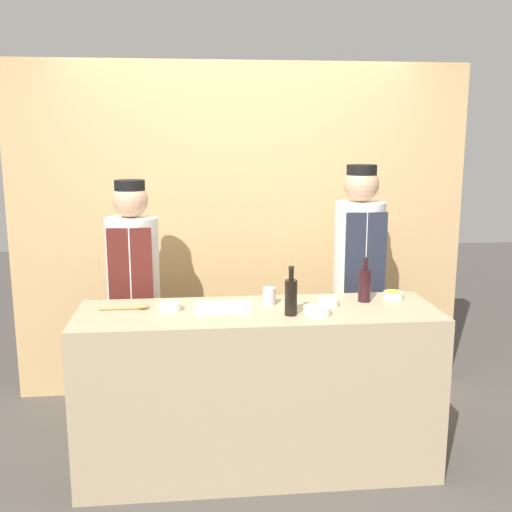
# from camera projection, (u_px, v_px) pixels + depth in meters

# --- Properties ---
(ground_plane) EXTENTS (14.00, 14.00, 0.00)m
(ground_plane) POSITION_uv_depth(u_px,v_px,m) (258.00, 465.00, 3.49)
(ground_plane) COLOR #4C4742
(cabinet_wall) EXTENTS (3.28, 0.18, 2.40)m
(cabinet_wall) POSITION_uv_depth(u_px,v_px,m) (241.00, 231.00, 4.42)
(cabinet_wall) COLOR tan
(cabinet_wall) RESTS_ON ground_plane
(counter) EXTENTS (2.00, 0.61, 0.94)m
(counter) POSITION_uv_depth(u_px,v_px,m) (258.00, 390.00, 3.40)
(counter) COLOR tan
(counter) RESTS_ON ground_plane
(sauce_bowl_purple) EXTENTS (0.15, 0.15, 0.05)m
(sauce_bowl_purple) POSITION_uv_depth(u_px,v_px,m) (317.00, 310.00, 3.21)
(sauce_bowl_purple) COLOR white
(sauce_bowl_purple) RESTS_ON counter
(sauce_bowl_orange) EXTENTS (0.12, 0.12, 0.05)m
(sauce_bowl_orange) POSITION_uv_depth(u_px,v_px,m) (170.00, 306.00, 3.28)
(sauce_bowl_orange) COLOR white
(sauce_bowl_orange) RESTS_ON counter
(sauce_bowl_red) EXTENTS (0.11, 0.11, 0.05)m
(sauce_bowl_red) POSITION_uv_depth(u_px,v_px,m) (329.00, 301.00, 3.38)
(sauce_bowl_red) COLOR white
(sauce_bowl_red) RESTS_ON counter
(sauce_bowl_yellow) EXTENTS (0.11, 0.11, 0.05)m
(sauce_bowl_yellow) POSITION_uv_depth(u_px,v_px,m) (393.00, 295.00, 3.52)
(sauce_bowl_yellow) COLOR white
(sauce_bowl_yellow) RESTS_ON counter
(cutting_board) EXTENTS (0.31, 0.19, 0.02)m
(cutting_board) POSITION_uv_depth(u_px,v_px,m) (223.00, 307.00, 3.32)
(cutting_board) COLOR white
(cutting_board) RESTS_ON counter
(bottle_soy) EXTENTS (0.07, 0.07, 0.27)m
(bottle_soy) POSITION_uv_depth(u_px,v_px,m) (291.00, 296.00, 3.19)
(bottle_soy) COLOR black
(bottle_soy) RESTS_ON counter
(bottle_wine) EXTENTS (0.07, 0.07, 0.26)m
(bottle_wine) POSITION_uv_depth(u_px,v_px,m) (365.00, 284.00, 3.46)
(bottle_wine) COLOR black
(bottle_wine) RESTS_ON counter
(cup_steel) EXTENTS (0.07, 0.07, 0.10)m
(cup_steel) POSITION_uv_depth(u_px,v_px,m) (269.00, 296.00, 3.40)
(cup_steel) COLOR #B7B7BC
(cup_steel) RESTS_ON counter
(wooden_spoon) EXTENTS (0.27, 0.05, 0.03)m
(wooden_spoon) POSITION_uv_depth(u_px,v_px,m) (132.00, 307.00, 3.31)
(wooden_spoon) COLOR #B2844C
(wooden_spoon) RESTS_ON counter
(chef_left) EXTENTS (0.34, 0.34, 1.62)m
(chef_left) POSITION_uv_depth(u_px,v_px,m) (134.00, 294.00, 3.85)
(chef_left) COLOR #28282D
(chef_left) RESTS_ON ground_plane
(chef_right) EXTENTS (0.33, 0.33, 1.71)m
(chef_right) POSITION_uv_depth(u_px,v_px,m) (358.00, 280.00, 3.99)
(chef_right) COLOR #28282D
(chef_right) RESTS_ON ground_plane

